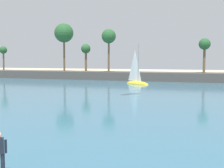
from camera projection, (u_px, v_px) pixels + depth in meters
The scene contains 3 objects.
sea at pixel (180, 83), 52.22m from camera, with size 220.00×89.50×0.06m, color #386B84.
palm_headland at pixel (187, 70), 56.26m from camera, with size 106.28×6.00×12.66m.
sailboat_far_left at pixel (137, 80), 49.96m from camera, with size 5.26×4.08×7.56m.
Camera 1 is at (4.45, 0.19, 4.27)m, focal length 45.29 mm.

